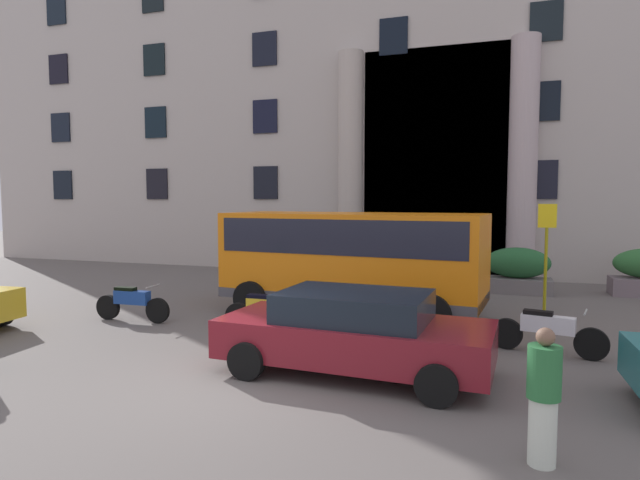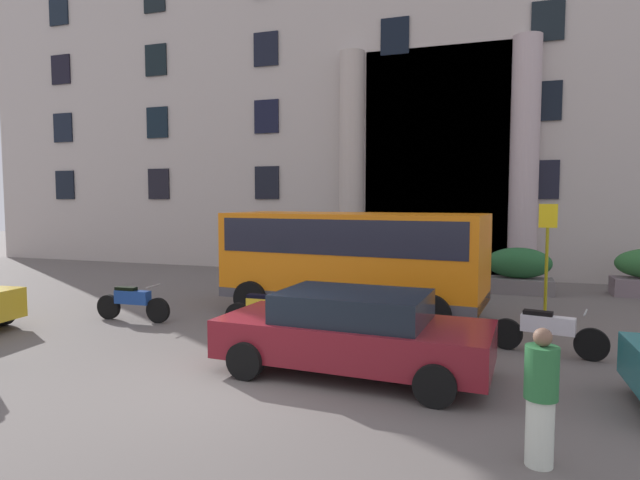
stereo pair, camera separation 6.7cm
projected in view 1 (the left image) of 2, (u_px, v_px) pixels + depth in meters
The scene contains 11 objects.
ground_plane at pixel (237, 390), 8.27m from camera, with size 80.00×64.00×0.12m, color #5C5552.
office_building_facade at pixel (411, 84), 24.17m from camera, with size 39.84×9.74×16.48m.
orange_minibus at pixel (353, 254), 13.22m from camera, with size 6.61×3.14×2.58m.
bus_stop_sign at pixel (546, 247), 13.34m from camera, with size 0.44×0.08×2.82m.
hedge_planter_far_east at pixel (331, 265), 18.54m from camera, with size 1.90×0.86×1.28m.
hedge_planter_east at pixel (517, 271), 16.51m from camera, with size 2.05×0.97×1.43m.
parked_hatchback_near at pixel (354, 331), 8.83m from camera, with size 4.60×2.29×1.39m.
motorcycle_near_kerb at pixel (131, 302), 12.67m from camera, with size 1.99×0.55×0.89m.
motorcycle_far_end at pixel (545, 330), 9.95m from camera, with size 2.06×0.68×0.89m.
scooter_by_planter at pixel (265, 311), 11.67m from camera, with size 1.99×0.55×0.89m.
pedestrian_child_trailing at pixel (543, 397), 5.76m from camera, with size 0.36×0.36×1.54m.
Camera 1 is at (3.79, -7.24, 2.92)m, focal length 29.60 mm.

